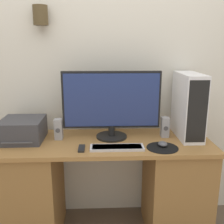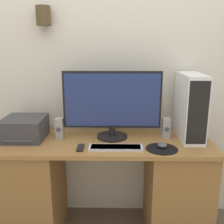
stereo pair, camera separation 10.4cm
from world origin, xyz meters
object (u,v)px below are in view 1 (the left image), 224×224
Objects in this scene: computer_tower at (188,106)px; speaker_right at (165,127)px; mouse at (163,144)px; remote_control at (82,148)px; speaker_left at (59,129)px; keyboard at (117,147)px; printer at (23,130)px; monitor at (112,103)px.

computer_tower is 0.24m from speaker_right.
mouse is 0.57m from remote_control.
mouse is 0.50× the size of speaker_left.
speaker_left is (-0.99, -0.02, -0.17)m from computer_tower.
printer reaches higher than keyboard.
monitor is 4.71× the size of speaker_right.
remote_control is (0.45, -0.20, -0.07)m from printer.
printer is 2.01× the size of speaker_right.
monitor is 1.50× the size of computer_tower.
mouse is 0.22m from speaker_right.
computer_tower is (0.59, -0.00, -0.03)m from monitor.
remote_control is (-0.57, -0.03, -0.01)m from mouse.
remote_control is at bearing -132.32° from monitor.
speaker_left is 1.00× the size of speaker_right.
computer_tower is 3.14× the size of speaker_left.
mouse is (0.32, 0.03, 0.01)m from keyboard.
remote_control is (-0.80, -0.23, -0.24)m from computer_tower.
mouse is at bearing -9.65° from printer.
speaker_right is (0.39, 0.23, 0.07)m from keyboard.
printer reaches higher than speaker_left.
mouse is at bearing -13.84° from speaker_left.
keyboard is (0.03, -0.24, -0.26)m from monitor.
printer is (-0.70, 0.20, 0.07)m from keyboard.
remote_control is at bearing -159.61° from speaker_right.
speaker_left is 0.29m from remote_control.
speaker_right is at bearing 73.44° from mouse.
speaker_right is (0.82, 0.02, 0.00)m from speaker_left.
monitor is at bearing 149.64° from mouse.
printer reaches higher than speaker_right.
mouse is 0.78m from speaker_left.
monitor is 0.48m from mouse.
mouse is 0.38m from computer_tower.
keyboard is at bearing -148.94° from speaker_right.
monitor is 0.45m from speaker_left.
speaker_left reaches higher than keyboard.
speaker_left is (-0.76, 0.19, 0.06)m from mouse.
keyboard is 2.37× the size of speaker_left.
mouse is 0.16× the size of computer_tower.
remote_control is at bearing -24.27° from printer.
speaker_right is 0.67m from remote_control.
speaker_right is at bearing 20.39° from remote_control.
keyboard is at bearing -83.19° from monitor.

